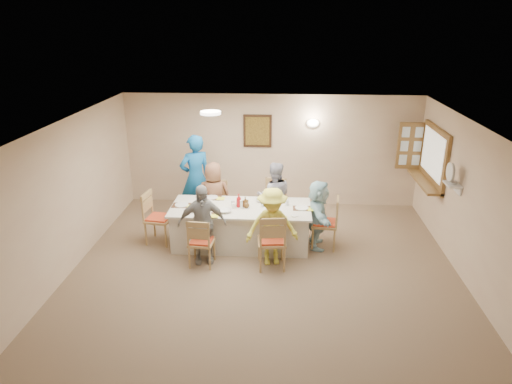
# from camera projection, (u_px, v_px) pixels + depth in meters

# --- Properties ---
(ground) EXTENTS (7.00, 7.00, 0.00)m
(ground) POSITION_uv_depth(u_px,v_px,m) (263.00, 284.00, 7.35)
(ground) COLOR #886E50
(room_walls) EXTENTS (7.00, 7.00, 7.00)m
(room_walls) POSITION_uv_depth(u_px,v_px,m) (263.00, 196.00, 6.81)
(room_walls) COLOR beige
(room_walls) RESTS_ON ground
(wall_picture) EXTENTS (0.62, 0.05, 0.72)m
(wall_picture) POSITION_uv_depth(u_px,v_px,m) (257.00, 131.00, 9.99)
(wall_picture) COLOR #301E10
(wall_picture) RESTS_ON room_walls
(wall_sconce) EXTENTS (0.26, 0.09, 0.18)m
(wall_sconce) POSITION_uv_depth(u_px,v_px,m) (313.00, 123.00, 9.83)
(wall_sconce) COLOR white
(wall_sconce) RESTS_ON room_walls
(ceiling_light) EXTENTS (0.36, 0.36, 0.05)m
(ceiling_light) POSITION_uv_depth(u_px,v_px,m) (211.00, 113.00, 7.93)
(ceiling_light) COLOR white
(ceiling_light) RESTS_ON room_walls
(serving_hatch) EXTENTS (0.06, 1.50, 1.15)m
(serving_hatch) POSITION_uv_depth(u_px,v_px,m) (434.00, 156.00, 8.86)
(serving_hatch) COLOR brown
(serving_hatch) RESTS_ON room_walls
(hatch_sill) EXTENTS (0.30, 1.50, 0.05)m
(hatch_sill) POSITION_uv_depth(u_px,v_px,m) (424.00, 182.00, 9.06)
(hatch_sill) COLOR brown
(hatch_sill) RESTS_ON room_walls
(shutter_door) EXTENTS (0.55, 0.04, 1.00)m
(shutter_door) POSITION_uv_depth(u_px,v_px,m) (411.00, 146.00, 9.59)
(shutter_door) COLOR brown
(shutter_door) RESTS_ON room_walls
(fan_shelf) EXTENTS (0.22, 0.36, 0.03)m
(fan_shelf) POSITION_uv_depth(u_px,v_px,m) (453.00, 184.00, 7.64)
(fan_shelf) COLOR white
(fan_shelf) RESTS_ON room_walls
(desk_fan) EXTENTS (0.30, 0.30, 0.28)m
(desk_fan) POSITION_uv_depth(u_px,v_px,m) (452.00, 176.00, 7.59)
(desk_fan) COLOR #A5A5A8
(desk_fan) RESTS_ON fan_shelf
(dining_table) EXTENTS (2.57, 1.09, 0.76)m
(dining_table) POSITION_uv_depth(u_px,v_px,m) (241.00, 226.00, 8.52)
(dining_table) COLOR beige
(dining_table) RESTS_ON ground
(chair_back_left) EXTENTS (0.52, 0.52, 0.94)m
(chair_back_left) POSITION_uv_depth(u_px,v_px,m) (215.00, 204.00, 9.27)
(chair_back_left) COLOR tan
(chair_back_left) RESTS_ON ground
(chair_back_right) EXTENTS (0.53, 0.53, 1.00)m
(chair_back_right) POSITION_uv_depth(u_px,v_px,m) (274.00, 204.00, 9.19)
(chair_back_right) COLOR tan
(chair_back_right) RESTS_ON ground
(chair_front_left) EXTENTS (0.46, 0.46, 0.90)m
(chair_front_left) POSITION_uv_depth(u_px,v_px,m) (201.00, 241.00, 7.78)
(chair_front_left) COLOR tan
(chair_front_left) RESTS_ON ground
(chair_front_right) EXTENTS (0.53, 0.53, 1.01)m
(chair_front_right) POSITION_uv_depth(u_px,v_px,m) (272.00, 240.00, 7.69)
(chair_front_right) COLOR tan
(chair_front_right) RESTS_ON ground
(chair_left_end) EXTENTS (0.54, 0.54, 1.00)m
(chair_left_end) POSITION_uv_depth(u_px,v_px,m) (159.00, 218.00, 8.57)
(chair_left_end) COLOR tan
(chair_left_end) RESTS_ON ground
(chair_right_end) EXTENTS (0.53, 0.53, 0.99)m
(chair_right_end) POSITION_uv_depth(u_px,v_px,m) (325.00, 222.00, 8.39)
(chair_right_end) COLOR tan
(chair_right_end) RESTS_ON ground
(diner_back_left) EXTENTS (0.77, 0.58, 1.39)m
(diner_back_left) POSITION_uv_depth(u_px,v_px,m) (214.00, 196.00, 9.08)
(diner_back_left) COLOR brown
(diner_back_left) RESTS_ON ground
(diner_back_right) EXTENTS (0.76, 0.63, 1.42)m
(diner_back_right) POSITION_uv_depth(u_px,v_px,m) (274.00, 197.00, 9.00)
(diner_back_right) COLOR #9796A9
(diner_back_right) RESTS_ON ground
(diner_front_left) EXTENTS (0.95, 0.62, 1.42)m
(diner_front_left) POSITION_uv_depth(u_px,v_px,m) (202.00, 224.00, 7.80)
(diner_front_left) COLOR gray
(diner_front_left) RESTS_ON ground
(diner_front_right) EXTENTS (1.07, 0.82, 1.39)m
(diner_front_right) POSITION_uv_depth(u_px,v_px,m) (272.00, 227.00, 7.74)
(diner_front_right) COLOR #E7E34C
(diner_front_right) RESTS_ON ground
(diner_right_end) EXTENTS (1.21, 0.40, 1.30)m
(diner_right_end) POSITION_uv_depth(u_px,v_px,m) (318.00, 214.00, 8.34)
(diner_right_end) COLOR #BBEAF4
(diner_right_end) RESTS_ON ground
(caregiver) EXTENTS (1.05, 1.03, 1.83)m
(caregiver) POSITION_uv_depth(u_px,v_px,m) (196.00, 178.00, 9.47)
(caregiver) COLOR #1563A9
(caregiver) RESTS_ON ground
(placemat_fl) EXTENTS (0.35, 0.26, 0.01)m
(placemat_fl) POSITION_uv_depth(u_px,v_px,m) (205.00, 215.00, 8.03)
(placemat_fl) COLOR #472B19
(placemat_fl) RESTS_ON dining_table
(plate_fl) EXTENTS (0.25, 0.25, 0.02)m
(plate_fl) POSITION_uv_depth(u_px,v_px,m) (204.00, 215.00, 8.02)
(plate_fl) COLOR white
(plate_fl) RESTS_ON dining_table
(napkin_fl) EXTENTS (0.14, 0.14, 0.01)m
(napkin_fl) POSITION_uv_depth(u_px,v_px,m) (214.00, 216.00, 7.97)
(napkin_fl) COLOR #FDFF35
(napkin_fl) RESTS_ON dining_table
(placemat_fr) EXTENTS (0.37, 0.27, 0.01)m
(placemat_fr) POSITION_uv_depth(u_px,v_px,m) (273.00, 217.00, 7.96)
(placemat_fr) COLOR #472B19
(placemat_fr) RESTS_ON dining_table
(plate_fr) EXTENTS (0.25, 0.25, 0.02)m
(plate_fr) POSITION_uv_depth(u_px,v_px,m) (273.00, 216.00, 7.95)
(plate_fr) COLOR white
(plate_fr) RESTS_ON dining_table
(napkin_fr) EXTENTS (0.14, 0.14, 0.01)m
(napkin_fr) POSITION_uv_depth(u_px,v_px,m) (283.00, 218.00, 7.90)
(napkin_fr) COLOR #FDFF35
(napkin_fr) RESTS_ON dining_table
(placemat_bl) EXTENTS (0.36, 0.27, 0.01)m
(placemat_bl) POSITION_uv_depth(u_px,v_px,m) (212.00, 198.00, 8.81)
(placemat_bl) COLOR #472B19
(placemat_bl) RESTS_ON dining_table
(plate_bl) EXTENTS (0.24, 0.24, 0.01)m
(plate_bl) POSITION_uv_depth(u_px,v_px,m) (212.00, 197.00, 8.81)
(plate_bl) COLOR white
(plate_bl) RESTS_ON dining_table
(napkin_bl) EXTENTS (0.15, 0.15, 0.01)m
(napkin_bl) POSITION_uv_depth(u_px,v_px,m) (221.00, 199.00, 8.75)
(napkin_bl) COLOR #FDFF35
(napkin_bl) RESTS_ON dining_table
(placemat_br) EXTENTS (0.35, 0.26, 0.01)m
(placemat_br) POSITION_uv_depth(u_px,v_px,m) (274.00, 199.00, 8.74)
(placemat_br) COLOR #472B19
(placemat_br) RESTS_ON dining_table
(plate_br) EXTENTS (0.22, 0.22, 0.01)m
(plate_br) POSITION_uv_depth(u_px,v_px,m) (274.00, 199.00, 8.74)
(plate_br) COLOR white
(plate_br) RESTS_ON dining_table
(napkin_br) EXTENTS (0.13, 0.13, 0.01)m
(napkin_br) POSITION_uv_depth(u_px,v_px,m) (283.00, 200.00, 8.68)
(napkin_br) COLOR #FDFF35
(napkin_br) RESTS_ON dining_table
(placemat_le) EXTENTS (0.35, 0.26, 0.01)m
(placemat_le) POSITION_uv_depth(u_px,v_px,m) (182.00, 205.00, 8.45)
(placemat_le) COLOR #472B19
(placemat_le) RESTS_ON dining_table
(plate_le) EXTENTS (0.25, 0.25, 0.02)m
(plate_le) POSITION_uv_depth(u_px,v_px,m) (182.00, 205.00, 8.45)
(plate_le) COLOR white
(plate_le) RESTS_ON dining_table
(napkin_le) EXTENTS (0.13, 0.13, 0.01)m
(napkin_le) POSITION_uv_depth(u_px,v_px,m) (191.00, 206.00, 8.39)
(napkin_le) COLOR #FDFF35
(napkin_le) RESTS_ON dining_table
(placemat_re) EXTENTS (0.32, 0.24, 0.01)m
(placemat_re) POSITION_uv_depth(u_px,v_px,m) (302.00, 208.00, 8.32)
(placemat_re) COLOR #472B19
(placemat_re) RESTS_ON dining_table
(plate_re) EXTENTS (0.25, 0.25, 0.02)m
(plate_re) POSITION_uv_depth(u_px,v_px,m) (302.00, 208.00, 8.31)
(plate_re) COLOR white
(plate_re) RESTS_ON dining_table
(napkin_re) EXTENTS (0.15, 0.15, 0.01)m
(napkin_re) POSITION_uv_depth(u_px,v_px,m) (312.00, 209.00, 8.26)
(napkin_re) COLOR #FDFF35
(napkin_re) RESTS_ON dining_table
(teacup_a) EXTENTS (0.17, 0.17, 0.09)m
(teacup_a) POSITION_uv_depth(u_px,v_px,m) (194.00, 210.00, 8.14)
(teacup_a) COLOR white
(teacup_a) RESTS_ON dining_table
(teacup_b) EXTENTS (0.11, 0.11, 0.09)m
(teacup_b) POSITION_uv_depth(u_px,v_px,m) (264.00, 194.00, 8.86)
(teacup_b) COLOR white
(teacup_b) RESTS_ON dining_table
(bowl_a) EXTENTS (0.37, 0.37, 0.05)m
(bowl_a) POSITION_uv_depth(u_px,v_px,m) (225.00, 211.00, 8.15)
(bowl_a) COLOR white
(bowl_a) RESTS_ON dining_table
(bowl_b) EXTENTS (0.31, 0.31, 0.06)m
(bowl_b) POSITION_uv_depth(u_px,v_px,m) (261.00, 200.00, 8.62)
(bowl_b) COLOR white
(bowl_b) RESTS_ON dining_table
(condiment_ketchup) EXTENTS (0.17, 0.17, 0.25)m
(condiment_ketchup) POSITION_uv_depth(u_px,v_px,m) (239.00, 201.00, 8.34)
(condiment_ketchup) COLOR #B80F15
(condiment_ketchup) RESTS_ON dining_table
(condiment_brown) EXTENTS (0.15, 0.15, 0.19)m
(condiment_brown) POSITION_uv_depth(u_px,v_px,m) (245.00, 202.00, 8.37)
(condiment_brown) COLOR #533716
(condiment_brown) RESTS_ON dining_table
(condiment_malt) EXTENTS (0.14, 0.14, 0.14)m
(condiment_malt) POSITION_uv_depth(u_px,v_px,m) (246.00, 204.00, 8.33)
(condiment_malt) COLOR #533716
(condiment_malt) RESTS_ON dining_table
(drinking_glass) EXTENTS (0.06, 0.06, 0.10)m
(drinking_glass) POSITION_uv_depth(u_px,v_px,m) (233.00, 203.00, 8.42)
(drinking_glass) COLOR silver
(drinking_glass) RESTS_ON dining_table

